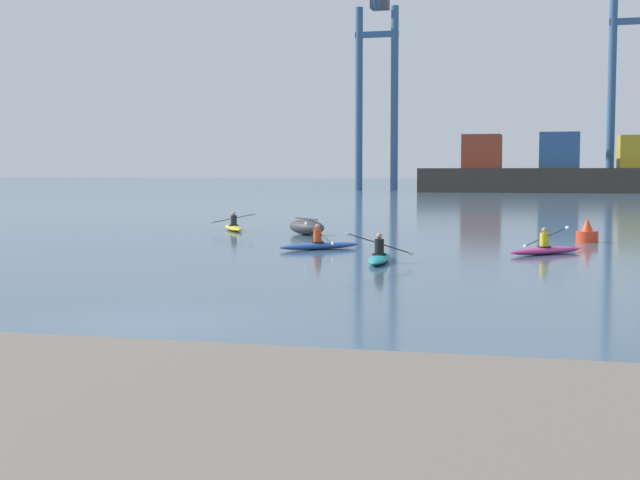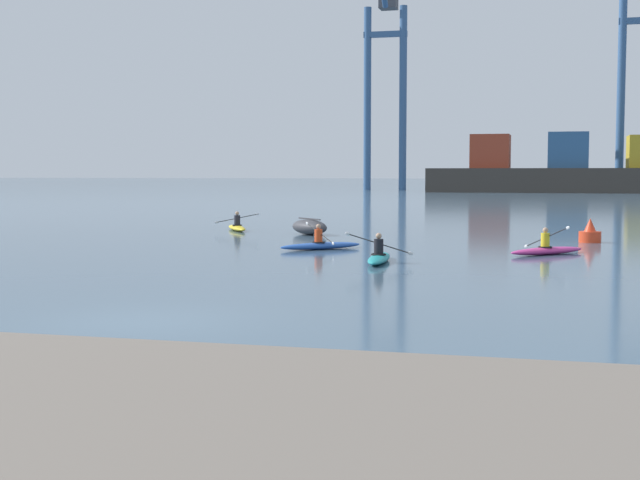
{
  "view_description": "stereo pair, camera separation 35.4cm",
  "coord_description": "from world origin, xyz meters",
  "px_view_note": "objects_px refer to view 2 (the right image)",
  "views": [
    {
      "loc": [
        7.26,
        -15.65,
        2.88
      ],
      "look_at": [
        0.03,
        13.49,
        0.6
      ],
      "focal_mm": 50.16,
      "sensor_mm": 36.0,
      "label": 1
    },
    {
      "loc": [
        7.6,
        -15.56,
        2.88
      ],
      "look_at": [
        0.03,
        13.49,
        0.6
      ],
      "focal_mm": 50.16,
      "sensor_mm": 36.0,
      "label": 2
    }
  ],
  "objects_px": {
    "kayak_yellow": "(237,227)",
    "kayak_teal": "(379,257)",
    "channel_buoy": "(590,234)",
    "kayak_magenta": "(547,250)",
    "kayak_blue": "(321,245)",
    "gantry_crane_west": "(385,69)",
    "capsized_dinghy": "(309,227)",
    "container_barge": "(567,172)"
  },
  "relations": [
    {
      "from": "channel_buoy",
      "to": "kayak_yellow",
      "type": "height_order",
      "value": "channel_buoy"
    },
    {
      "from": "kayak_teal",
      "to": "kayak_magenta",
      "type": "xyz_separation_m",
      "value": [
        5.18,
        4.21,
        0.0
      ]
    },
    {
      "from": "gantry_crane_west",
      "to": "kayak_yellow",
      "type": "relative_size",
      "value": 12.33
    },
    {
      "from": "kayak_blue",
      "to": "kayak_magenta",
      "type": "height_order",
      "value": "kayak_magenta"
    },
    {
      "from": "channel_buoy",
      "to": "capsized_dinghy",
      "type": "bearing_deg",
      "value": 172.97
    },
    {
      "from": "container_barge",
      "to": "gantry_crane_west",
      "type": "relative_size",
      "value": 0.99
    },
    {
      "from": "kayak_yellow",
      "to": "kayak_blue",
      "type": "height_order",
      "value": "kayak_blue"
    },
    {
      "from": "capsized_dinghy",
      "to": "gantry_crane_west",
      "type": "bearing_deg",
      "value": 98.59
    },
    {
      "from": "kayak_yellow",
      "to": "kayak_blue",
      "type": "distance_m",
      "value": 11.6
    },
    {
      "from": "capsized_dinghy",
      "to": "kayak_blue",
      "type": "bearing_deg",
      "value": -71.7
    },
    {
      "from": "kayak_yellow",
      "to": "kayak_magenta",
      "type": "height_order",
      "value": "kayak_magenta"
    },
    {
      "from": "gantry_crane_west",
      "to": "container_barge",
      "type": "bearing_deg",
      "value": -18.51
    },
    {
      "from": "gantry_crane_west",
      "to": "channel_buoy",
      "type": "xyz_separation_m",
      "value": [
        27.87,
        -104.03,
        -19.01
      ]
    },
    {
      "from": "kayak_magenta",
      "to": "kayak_blue",
      "type": "bearing_deg",
      "value": 179.7
    },
    {
      "from": "kayak_teal",
      "to": "gantry_crane_west",
      "type": "bearing_deg",
      "value": 100.42
    },
    {
      "from": "container_barge",
      "to": "kayak_magenta",
      "type": "relative_size",
      "value": 13.79
    },
    {
      "from": "container_barge",
      "to": "capsized_dinghy",
      "type": "height_order",
      "value": "container_barge"
    },
    {
      "from": "container_barge",
      "to": "kayak_magenta",
      "type": "bearing_deg",
      "value": -91.18
    },
    {
      "from": "gantry_crane_west",
      "to": "kayak_magenta",
      "type": "xyz_separation_m",
      "value": [
        26.2,
        -110.1,
        -19.19
      ]
    },
    {
      "from": "channel_buoy",
      "to": "gantry_crane_west",
      "type": "bearing_deg",
      "value": 105.0
    },
    {
      "from": "container_barge",
      "to": "kayak_yellow",
      "type": "relative_size",
      "value": 12.17
    },
    {
      "from": "capsized_dinghy",
      "to": "kayak_magenta",
      "type": "xyz_separation_m",
      "value": [
        10.71,
        -7.59,
        -0.18
      ]
    },
    {
      "from": "kayak_teal",
      "to": "kayak_magenta",
      "type": "bearing_deg",
      "value": 39.11
    },
    {
      "from": "gantry_crane_west",
      "to": "kayak_blue",
      "type": "height_order",
      "value": "gantry_crane_west"
    },
    {
      "from": "kayak_yellow",
      "to": "kayak_teal",
      "type": "distance_m",
      "value": 16.83
    },
    {
      "from": "kayak_magenta",
      "to": "kayak_teal",
      "type": "bearing_deg",
      "value": -140.89
    },
    {
      "from": "capsized_dinghy",
      "to": "kayak_magenta",
      "type": "relative_size",
      "value": 0.91
    },
    {
      "from": "channel_buoy",
      "to": "kayak_teal",
      "type": "distance_m",
      "value": 12.36
    },
    {
      "from": "gantry_crane_west",
      "to": "kayak_teal",
      "type": "xyz_separation_m",
      "value": [
        21.02,
        -114.31,
        -19.19
      ]
    },
    {
      "from": "capsized_dinghy",
      "to": "channel_buoy",
      "type": "height_order",
      "value": "channel_buoy"
    },
    {
      "from": "capsized_dinghy",
      "to": "kayak_teal",
      "type": "height_order",
      "value": "kayak_teal"
    },
    {
      "from": "kayak_blue",
      "to": "channel_buoy",
      "type": "bearing_deg",
      "value": 31.34
    },
    {
      "from": "gantry_crane_west",
      "to": "kayak_yellow",
      "type": "distance_m",
      "value": 103.04
    },
    {
      "from": "channel_buoy",
      "to": "kayak_magenta",
      "type": "height_order",
      "value": "kayak_magenta"
    },
    {
      "from": "gantry_crane_west",
      "to": "capsized_dinghy",
      "type": "xyz_separation_m",
      "value": [
        15.48,
        -102.51,
        -19.02
      ]
    },
    {
      "from": "kayak_teal",
      "to": "container_barge",
      "type": "bearing_deg",
      "value": 86.04
    },
    {
      "from": "capsized_dinghy",
      "to": "kayak_blue",
      "type": "xyz_separation_m",
      "value": [
        2.5,
        -7.55,
        -0.18
      ]
    },
    {
      "from": "channel_buoy",
      "to": "kayak_magenta",
      "type": "distance_m",
      "value": 6.3
    },
    {
      "from": "kayak_yellow",
      "to": "kayak_blue",
      "type": "bearing_deg",
      "value": -54.49
    },
    {
      "from": "gantry_crane_west",
      "to": "kayak_blue",
      "type": "relative_size",
      "value": 13.92
    },
    {
      "from": "capsized_dinghy",
      "to": "channel_buoy",
      "type": "xyz_separation_m",
      "value": [
        12.39,
        -1.53,
        0.01
      ]
    },
    {
      "from": "container_barge",
      "to": "channel_buoy",
      "type": "relative_size",
      "value": 39.55
    }
  ]
}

